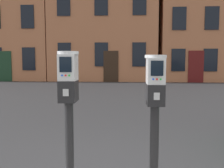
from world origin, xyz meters
The scene contains 4 objects.
parking_meter_near_kerb centered at (-0.32, -0.23, 1.14)m, with size 0.22×0.25×1.45m.
parking_meter_twin_adjacent centered at (0.56, -0.23, 1.11)m, with size 0.22×0.25×1.41m.
townhouse_brownstone centered at (-8.95, 17.39, 5.69)m, with size 7.05×6.24×11.38m.
townhouse_green_painted centered at (5.62, 17.35, 5.40)m, with size 6.24×6.16×10.79m.
Camera 1 is at (0.30, -2.77, 1.51)m, focal length 40.71 mm.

